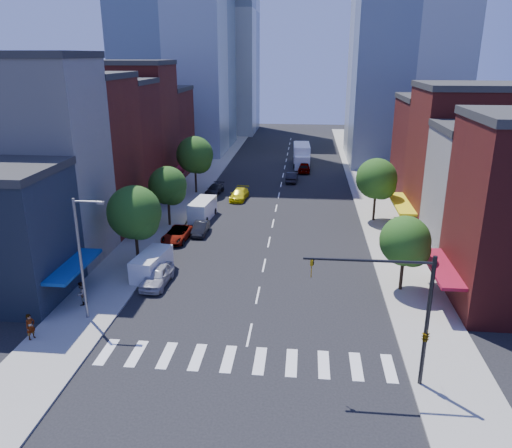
% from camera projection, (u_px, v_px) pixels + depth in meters
% --- Properties ---
extents(ground, '(220.00, 220.00, 0.00)m').
position_uv_depth(ground, '(249.00, 335.00, 34.34)').
color(ground, black).
rests_on(ground, ground).
extents(sidewalk_left, '(5.00, 120.00, 0.15)m').
position_uv_depth(sidewalk_left, '(195.00, 185.00, 73.16)').
color(sidewalk_left, gray).
rests_on(sidewalk_left, ground).
extents(sidewalk_right, '(5.00, 120.00, 0.15)m').
position_uv_depth(sidewalk_right, '(368.00, 190.00, 70.80)').
color(sidewalk_right, gray).
rests_on(sidewalk_right, ground).
extents(crosswalk, '(19.00, 3.00, 0.01)m').
position_uv_depth(crosswalk, '(244.00, 360.00, 31.51)').
color(crosswalk, silver).
rests_on(crosswalk, ground).
extents(bldg_left_1, '(12.00, 8.00, 18.00)m').
position_uv_depth(bldg_left_1, '(32.00, 164.00, 44.71)').
color(bldg_left_1, '#B8B3AA').
rests_on(bldg_left_1, ground).
extents(bldg_left_2, '(12.00, 9.00, 16.00)m').
position_uv_depth(bldg_left_2, '(75.00, 157.00, 53.04)').
color(bldg_left_2, maroon).
rests_on(bldg_left_2, ground).
extents(bldg_left_3, '(12.00, 8.00, 15.00)m').
position_uv_depth(bldg_left_3, '(106.00, 147.00, 61.21)').
color(bldg_left_3, '#561615').
rests_on(bldg_left_3, ground).
extents(bldg_left_4, '(12.00, 9.00, 17.00)m').
position_uv_depth(bldg_left_4, '(129.00, 129.00, 68.89)').
color(bldg_left_4, maroon).
rests_on(bldg_left_4, ground).
extents(bldg_left_5, '(12.00, 10.00, 13.00)m').
position_uv_depth(bldg_left_5, '(150.00, 133.00, 78.48)').
color(bldg_left_5, '#561615').
rests_on(bldg_left_5, ground).
extents(bldg_right_1, '(12.00, 8.00, 12.00)m').
position_uv_depth(bldg_right_1, '(501.00, 200.00, 44.55)').
color(bldg_right_1, '#B8B3AA').
rests_on(bldg_right_1, ground).
extents(bldg_right_2, '(12.00, 10.00, 15.00)m').
position_uv_depth(bldg_right_2, '(472.00, 163.00, 52.54)').
color(bldg_right_2, maroon).
rests_on(bldg_right_2, ground).
extents(bldg_right_3, '(12.00, 10.00, 13.00)m').
position_uv_depth(bldg_right_3, '(446.00, 154.00, 62.28)').
color(bldg_right_3, '#561615').
rests_on(bldg_right_3, ground).
extents(tower_far_w, '(18.00, 18.00, 56.00)m').
position_uv_depth(tower_far_w, '(218.00, 10.00, 116.46)').
color(tower_far_w, '#9EA5AD').
rests_on(tower_far_w, ground).
extents(traffic_signal, '(7.24, 2.24, 8.00)m').
position_uv_depth(traffic_signal, '(417.00, 322.00, 27.82)').
color(traffic_signal, black).
rests_on(traffic_signal, sidewalk_right).
extents(streetlight, '(2.25, 0.25, 9.00)m').
position_uv_depth(streetlight, '(82.00, 252.00, 34.69)').
color(streetlight, slate).
rests_on(streetlight, sidewalk_left).
extents(tree_left_near, '(4.80, 4.80, 7.30)m').
position_uv_depth(tree_left_near, '(136.00, 215.00, 44.12)').
color(tree_left_near, black).
rests_on(tree_left_near, sidewalk_left).
extents(tree_left_mid, '(4.20, 4.20, 6.65)m').
position_uv_depth(tree_left_mid, '(169.00, 187.00, 54.59)').
color(tree_left_mid, black).
rests_on(tree_left_mid, sidewalk_left).
extents(tree_left_far, '(5.00, 5.00, 7.75)m').
position_uv_depth(tree_left_far, '(196.00, 156.00, 67.56)').
color(tree_left_far, black).
rests_on(tree_left_far, sidewalk_left).
extents(tree_right_near, '(4.00, 4.00, 6.20)m').
position_uv_depth(tree_right_near, '(407.00, 243.00, 39.35)').
color(tree_right_near, black).
rests_on(tree_right_near, sidewalk_right).
extents(tree_right_far, '(4.60, 4.60, 7.20)m').
position_uv_depth(tree_right_far, '(378.00, 180.00, 56.08)').
color(tree_right_far, black).
rests_on(tree_right_far, sidewalk_right).
extents(parked_car_front, '(2.10, 4.86, 1.63)m').
position_uv_depth(parked_car_front, '(157.00, 276.00, 41.58)').
color(parked_car_front, '#AFAEB3').
rests_on(parked_car_front, ground).
extents(parked_car_second, '(1.44, 3.99, 1.31)m').
position_uv_depth(parked_car_second, '(201.00, 228.00, 53.42)').
color(parked_car_second, black).
rests_on(parked_car_second, ground).
extents(parked_car_third, '(2.65, 5.10, 1.37)m').
position_uv_depth(parked_car_third, '(177.00, 234.00, 51.52)').
color(parked_car_third, '#999999').
rests_on(parked_car_third, ground).
extents(parked_car_rear, '(2.36, 4.62, 1.28)m').
position_uv_depth(parked_car_rear, '(215.00, 189.00, 68.76)').
color(parked_car_rear, black).
rests_on(parked_car_rear, ground).
extents(cargo_van_near, '(2.62, 5.16, 2.10)m').
position_uv_depth(cargo_van_near, '(151.00, 265.00, 43.06)').
color(cargo_van_near, silver).
rests_on(cargo_van_near, ground).
extents(cargo_van_far, '(2.58, 5.39, 2.22)m').
position_uv_depth(cargo_van_far, '(202.00, 210.00, 58.30)').
color(cargo_van_far, white).
rests_on(cargo_van_far, ground).
extents(taxi, '(2.43, 5.00, 1.40)m').
position_uv_depth(taxi, '(239.00, 194.00, 66.08)').
color(taxi, yellow).
rests_on(taxi, ground).
extents(traffic_car_oncoming, '(1.86, 4.57, 1.48)m').
position_uv_depth(traffic_car_oncoming, '(292.00, 177.00, 75.29)').
color(traffic_car_oncoming, black).
rests_on(traffic_car_oncoming, ground).
extents(traffic_car_far, '(2.02, 4.77, 1.61)m').
position_uv_depth(traffic_car_far, '(304.00, 167.00, 81.35)').
color(traffic_car_far, '#999999').
rests_on(traffic_car_far, ground).
extents(box_truck, '(3.05, 9.03, 3.60)m').
position_uv_depth(box_truck, '(302.00, 156.00, 85.89)').
color(box_truck, white).
rests_on(box_truck, ground).
extents(pedestrian_near, '(0.68, 0.79, 1.83)m').
position_uv_depth(pedestrian_near, '(30.00, 327.00, 33.32)').
color(pedestrian_near, '#999999').
rests_on(pedestrian_near, sidewalk_left).
extents(pedestrian_far, '(0.84, 1.01, 1.87)m').
position_uv_depth(pedestrian_far, '(81.00, 294.00, 37.88)').
color(pedestrian_far, '#999999').
rests_on(pedestrian_far, sidewalk_left).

